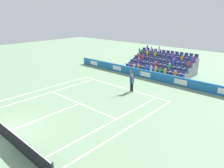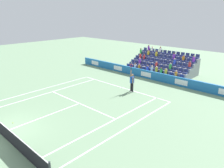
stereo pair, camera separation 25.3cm
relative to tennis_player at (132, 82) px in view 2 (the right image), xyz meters
The scene contains 13 objects.
ground_plane 11.78m from the tennis_player, 82.69° to the left, with size 80.00×80.00×0.00m, color gray.
line_baseline 1.81m from the tennis_player, ahead, with size 10.97×0.10×0.01m, color white.
line_service 5.54m from the tennis_player, 74.09° to the left, with size 8.23×0.10×0.01m, color white.
line_centre_service 8.63m from the tennis_player, 79.96° to the left, with size 0.10×6.40×0.01m, color white.
line_singles_sideline_left 8.05m from the tennis_player, 45.44° to the left, with size 0.10×11.89×0.01m, color white.
line_singles_sideline_right 6.35m from the tennis_player, 114.71° to the left, with size 0.10×11.89×0.01m, color white.
line_doubles_sideline_left 9.06m from the tennis_player, 39.22° to the left, with size 0.10×11.89×0.01m, color white.
line_doubles_sideline_right 7.02m from the tennis_player, 125.02° to the left, with size 0.10×11.89×0.01m, color white.
line_centre_mark 1.80m from the tennis_player, ahead, with size 0.10×0.20×0.01m, color white.
sponsor_barrier 4.95m from the tennis_player, 72.32° to the right, with size 21.66×0.22×0.95m.
tennis_player is the anchor object (origin of this frame).
stadium_stand 8.38m from the tennis_player, 79.69° to the right, with size 8.06×4.75×3.04m.
loose_tennis_ball 10.79m from the tennis_player, 78.11° to the left, with size 0.07×0.07×0.07m, color #D1E533.
Camera 2 is at (-13.20, 3.78, 7.28)m, focal length 34.06 mm.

